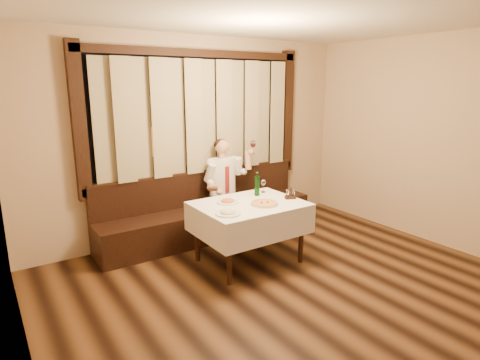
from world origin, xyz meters
TOP-DOWN VIEW (x-y plane):
  - room at (-0.00, 0.97)m, footprint 5.01×6.01m
  - banquette at (0.00, 2.72)m, footprint 3.20×0.61m
  - dining_table at (0.00, 1.70)m, footprint 1.27×0.97m
  - pizza at (0.11, 1.54)m, footprint 0.34×0.34m
  - pasta_red at (-0.21, 1.85)m, footprint 0.27×0.27m
  - pasta_cream at (-0.44, 1.48)m, footprint 0.29×0.29m
  - green_bottle at (0.28, 1.92)m, footprint 0.07×0.07m
  - table_wine_glass at (0.43, 2.00)m, footprint 0.07×0.07m
  - cruet_caddy at (0.53, 1.56)m, footprint 0.15×0.11m
  - seated_man at (0.24, 2.63)m, footprint 0.76×0.57m

SIDE VIEW (x-z plane):
  - banquette at x=0.00m, z-range -0.16..0.78m
  - dining_table at x=0.00m, z-range 0.27..1.03m
  - pizza at x=0.11m, z-range 0.75..0.79m
  - pasta_red at x=-0.21m, z-range 0.75..0.84m
  - pasta_cream at x=-0.44m, z-range 0.75..0.84m
  - cruet_caddy at x=0.53m, z-range 0.74..0.88m
  - seated_man at x=0.24m, z-range 0.12..1.51m
  - table_wine_glass at x=0.43m, z-range 0.80..0.97m
  - green_bottle at x=0.28m, z-range 0.73..1.04m
  - room at x=0.00m, z-range 0.09..2.91m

